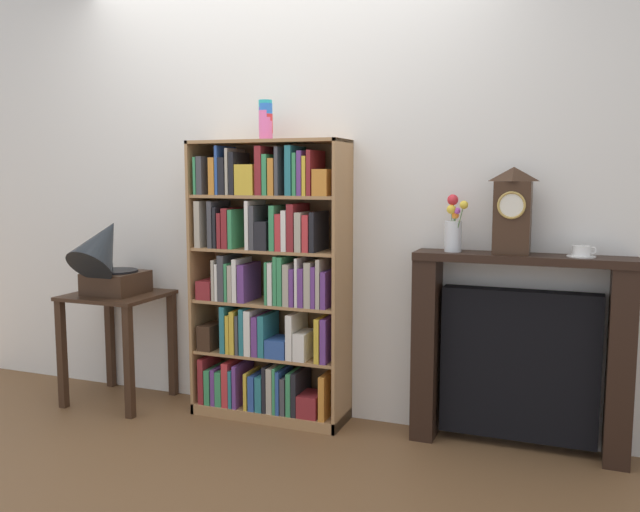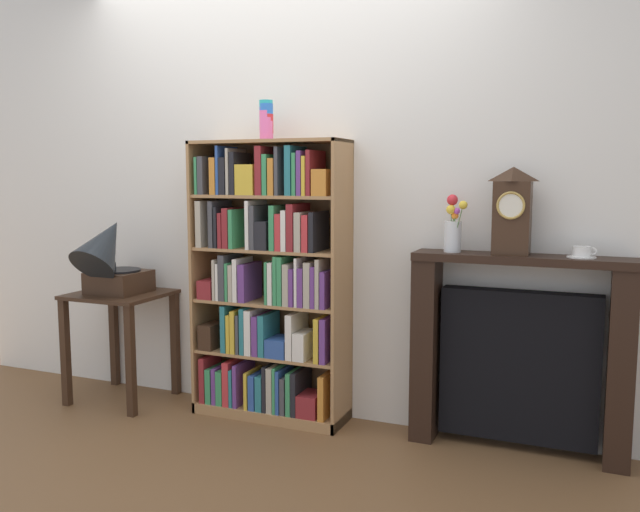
# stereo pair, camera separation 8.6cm
# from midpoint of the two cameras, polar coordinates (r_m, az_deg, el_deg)

# --- Properties ---
(ground_plane) EXTENTS (7.95, 6.40, 0.02)m
(ground_plane) POSITION_cam_midpoint_polar(r_m,az_deg,el_deg) (3.82, -5.81, -14.31)
(ground_plane) COLOR brown
(wall_back) EXTENTS (4.95, 0.08, 2.60)m
(wall_back) POSITION_cam_midpoint_polar(r_m,az_deg,el_deg) (3.77, -1.25, 5.87)
(wall_back) COLOR silver
(wall_back) RESTS_ON ground
(bookshelf) EXTENTS (0.89, 0.29, 1.56)m
(bookshelf) POSITION_cam_midpoint_polar(r_m,az_deg,el_deg) (3.72, -5.11, -2.88)
(bookshelf) COLOR #A87A4C
(bookshelf) RESTS_ON ground
(cup_stack) EXTENTS (0.08, 0.08, 0.22)m
(cup_stack) POSITION_cam_midpoint_polar(r_m,az_deg,el_deg) (3.69, -5.38, 11.56)
(cup_stack) COLOR pink
(cup_stack) RESTS_ON bookshelf
(side_table_left) EXTENTS (0.54, 0.50, 0.67)m
(side_table_left) POSITION_cam_midpoint_polar(r_m,az_deg,el_deg) (4.21, -17.59, -5.28)
(side_table_left) COLOR #382316
(side_table_left) RESTS_ON ground
(gramophone) EXTENTS (0.31, 0.48, 0.52)m
(gramophone) POSITION_cam_midpoint_polar(r_m,az_deg,el_deg) (4.09, -18.46, -0.12)
(gramophone) COLOR #382316
(gramophone) RESTS_ON side_table_left
(fireplace_mantel) EXTENTS (1.05, 0.22, 0.99)m
(fireplace_mantel) POSITION_cam_midpoint_polar(r_m,az_deg,el_deg) (3.47, 16.06, -8.09)
(fireplace_mantel) COLOR black
(fireplace_mantel) RESTS_ON ground
(mantel_clock) EXTENTS (0.17, 0.13, 0.42)m
(mantel_clock) POSITION_cam_midpoint_polar(r_m,az_deg,el_deg) (3.35, 15.53, 3.79)
(mantel_clock) COLOR #382316
(mantel_clock) RESTS_ON fireplace_mantel
(flower_vase) EXTENTS (0.12, 0.11, 0.29)m
(flower_vase) POSITION_cam_midpoint_polar(r_m,az_deg,el_deg) (3.40, 10.72, 2.39)
(flower_vase) COLOR silver
(flower_vase) RESTS_ON fireplace_mantel
(teacup_with_saucer) EXTENTS (0.13, 0.13, 0.05)m
(teacup_with_saucer) POSITION_cam_midpoint_polar(r_m,az_deg,el_deg) (3.35, 20.91, 0.32)
(teacup_with_saucer) COLOR white
(teacup_with_saucer) RESTS_ON fireplace_mantel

